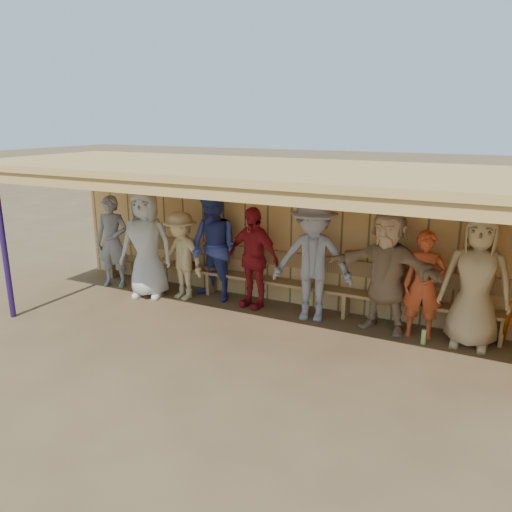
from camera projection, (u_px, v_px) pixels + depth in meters
The scene contains 13 objects.
ground at pixel (246, 325), 7.87m from camera, with size 90.00×90.00×0.00m, color brown.
player_a at pixel (112, 242), 9.52m from camera, with size 0.64×0.42×1.77m, color gray.
player_b at pixel (146, 244), 8.94m from camera, with size 0.95×0.62×1.95m, color beige.
player_c at pixel (214, 248), 8.77m from camera, with size 0.93×0.73×1.92m, color #323D8B.
player_d at pixel (253, 258), 8.46m from camera, with size 1.02×0.43×1.75m, color #A91B22.
player_e at pixel (313, 260), 7.87m from camera, with size 1.28×0.74×1.98m, color gray.
player_f at pixel (386, 271), 7.47m from camera, with size 1.76×0.56×1.90m, color tan.
player_g at pixel (424, 285), 7.27m from camera, with size 0.59×0.39×1.61m, color #BD431E.
player_h at pixel (476, 281), 6.93m from camera, with size 0.95×0.62×1.94m, color tan.
player_extra at pixel (181, 256), 8.86m from camera, with size 1.03×0.59×1.60m, color tan.
dugout_structure at pixel (288, 214), 7.84m from camera, with size 8.80×3.20×2.50m.
bench at pixel (276, 275), 8.69m from camera, with size 7.60×0.34×0.93m.
dugout_equipment at pixel (235, 273), 8.91m from camera, with size 5.81×0.62×0.80m.
Camera 1 is at (3.42, -6.45, 3.13)m, focal length 35.00 mm.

